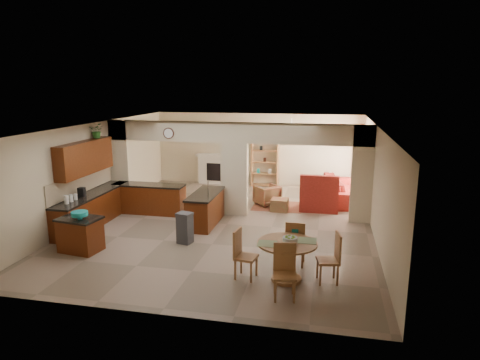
% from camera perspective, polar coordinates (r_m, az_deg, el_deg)
% --- Properties ---
extents(floor, '(10.00, 10.00, 0.00)m').
position_cam_1_polar(floor, '(12.25, -1.74, -5.89)').
color(floor, '#866F5C').
rests_on(floor, ground).
extents(ceiling, '(10.00, 10.00, 0.00)m').
position_cam_1_polar(ceiling, '(11.66, -1.83, 7.26)').
color(ceiling, white).
rests_on(ceiling, wall_back).
extents(wall_back, '(8.00, 0.00, 8.00)m').
position_cam_1_polar(wall_back, '(16.70, 2.25, 4.07)').
color(wall_back, '#CAB294').
rests_on(wall_back, floor).
extents(wall_front, '(8.00, 0.00, 8.00)m').
position_cam_1_polar(wall_front, '(7.30, -11.11, -7.61)').
color(wall_front, '#CAB294').
rests_on(wall_front, floor).
extents(wall_left, '(0.00, 10.00, 10.00)m').
position_cam_1_polar(wall_left, '(13.38, -18.69, 1.24)').
color(wall_left, '#CAB294').
rests_on(wall_left, floor).
extents(wall_right, '(0.00, 10.00, 10.00)m').
position_cam_1_polar(wall_right, '(11.63, 17.75, -0.35)').
color(wall_right, '#CAB294').
rests_on(wall_right, floor).
extents(partition_left_pier, '(0.60, 0.25, 2.80)m').
position_cam_1_polar(partition_left_pier, '(14.09, -15.60, 1.99)').
color(partition_left_pier, '#CAB294').
rests_on(partition_left_pier, floor).
extents(partition_center_pier, '(0.80, 0.25, 2.20)m').
position_cam_1_polar(partition_center_pier, '(12.89, -0.73, 0.14)').
color(partition_center_pier, '#CAB294').
rests_on(partition_center_pier, floor).
extents(partition_right_pier, '(0.60, 0.25, 2.80)m').
position_cam_1_polar(partition_right_pier, '(12.57, 15.96, 0.72)').
color(partition_right_pier, '#CAB294').
rests_on(partition_right_pier, floor).
extents(partition_header, '(8.00, 0.25, 0.60)m').
position_cam_1_polar(partition_header, '(12.66, -0.75, 6.33)').
color(partition_header, '#CAB294').
rests_on(partition_header, partition_center_pier).
extents(kitchen_counter, '(2.52, 3.29, 1.48)m').
position_cam_1_polar(kitchen_counter, '(13.02, -16.13, -3.13)').
color(kitchen_counter, '#3F1507').
rests_on(kitchen_counter, floor).
extents(upper_cabinets, '(0.35, 2.40, 0.90)m').
position_cam_1_polar(upper_cabinets, '(12.52, -19.97, 2.82)').
color(upper_cabinets, '#3F1507').
rests_on(upper_cabinets, wall_left).
extents(peninsula, '(0.70, 1.85, 0.91)m').
position_cam_1_polar(peninsula, '(12.16, -4.64, -3.81)').
color(peninsula, '#3F1507').
rests_on(peninsula, floor).
extents(wall_clock, '(0.34, 0.03, 0.34)m').
position_cam_1_polar(wall_clock, '(13.11, -9.51, 6.16)').
color(wall_clock, '#472317').
rests_on(wall_clock, partition_header).
extents(rug, '(1.60, 1.30, 0.01)m').
position_cam_1_polar(rug, '(14.02, 5.06, -3.49)').
color(rug, brown).
rests_on(rug, floor).
extents(fireplace, '(1.60, 0.35, 1.20)m').
position_cam_1_polar(fireplace, '(17.01, -3.19, 1.53)').
color(fireplace, beige).
rests_on(fireplace, floor).
extents(shelving_unit, '(1.00, 0.32, 1.80)m').
position_cam_1_polar(shelving_unit, '(16.55, 3.33, 2.22)').
color(shelving_unit, '#9D5A36').
rests_on(shelving_unit, floor).
extents(window_a, '(0.02, 0.90, 1.90)m').
position_cam_1_polar(window_a, '(13.90, 16.66, 0.95)').
color(window_a, white).
rests_on(window_a, wall_right).
extents(window_b, '(0.02, 0.90, 1.90)m').
position_cam_1_polar(window_b, '(15.57, 16.18, 2.19)').
color(window_b, white).
rests_on(window_b, wall_right).
extents(glazed_door, '(0.02, 0.70, 2.10)m').
position_cam_1_polar(glazed_door, '(14.76, 16.37, 1.03)').
color(glazed_door, white).
rests_on(glazed_door, wall_right).
extents(drape_a_left, '(0.10, 0.28, 2.30)m').
position_cam_1_polar(drape_a_left, '(13.31, 16.69, 0.44)').
color(drape_a_left, '#381F16').
rests_on(drape_a_left, wall_right).
extents(drape_a_right, '(0.10, 0.28, 2.30)m').
position_cam_1_polar(drape_a_right, '(14.49, 16.32, 1.43)').
color(drape_a_right, '#381F16').
rests_on(drape_a_right, wall_right).
extents(drape_b_left, '(0.10, 0.28, 2.30)m').
position_cam_1_polar(drape_b_left, '(14.98, 16.19, 1.79)').
color(drape_b_left, '#381F16').
rests_on(drape_b_left, wall_right).
extents(drape_b_right, '(0.10, 0.28, 2.30)m').
position_cam_1_polar(drape_b_right, '(16.16, 15.89, 2.58)').
color(drape_b_right, '#381F16').
rests_on(drape_b_right, wall_right).
extents(ceiling_fan, '(1.00, 1.00, 0.10)m').
position_cam_1_polar(ceiling_fan, '(14.40, 6.89, 7.25)').
color(ceiling_fan, white).
rests_on(ceiling_fan, ceiling).
extents(kitchen_island, '(1.04, 0.81, 0.83)m').
position_cam_1_polar(kitchen_island, '(10.90, -20.51, -6.80)').
color(kitchen_island, '#3F1507').
rests_on(kitchen_island, floor).
extents(teal_bowl, '(0.38, 0.38, 0.18)m').
position_cam_1_polar(teal_bowl, '(10.65, -20.60, -4.43)').
color(teal_bowl, teal).
rests_on(teal_bowl, kitchen_island).
extents(trash_can, '(0.40, 0.37, 0.72)m').
position_cam_1_polar(trash_can, '(10.82, -7.36, -6.51)').
color(trash_can, '#313134').
rests_on(trash_can, floor).
extents(dining_table, '(1.21, 1.21, 0.82)m').
position_cam_1_polar(dining_table, '(8.76, 6.28, -9.99)').
color(dining_table, '#9D5A36').
rests_on(dining_table, floor).
extents(fruit_bowl, '(0.29, 0.29, 0.16)m').
position_cam_1_polar(fruit_bowl, '(8.55, 6.68, -7.95)').
color(fruit_bowl, '#6BA824').
rests_on(fruit_bowl, dining_table).
extents(sofa, '(2.84, 1.51, 0.79)m').
position_cam_1_polar(sofa, '(14.98, 13.63, -1.22)').
color(sofa, maroon).
rests_on(sofa, floor).
extents(chaise, '(1.19, 0.98, 0.47)m').
position_cam_1_polar(chaise, '(13.82, 10.47, -2.91)').
color(chaise, maroon).
rests_on(chaise, floor).
extents(armchair, '(1.01, 1.01, 0.66)m').
position_cam_1_polar(armchair, '(14.08, 3.64, -2.03)').
color(armchair, maroon).
rests_on(armchair, floor).
extents(ottoman, '(0.53, 0.53, 0.38)m').
position_cam_1_polar(ottoman, '(13.52, 5.30, -3.30)').
color(ottoman, maroon).
rests_on(ottoman, floor).
extents(plant, '(0.46, 0.42, 0.44)m').
position_cam_1_polar(plant, '(13.05, -18.53, 6.27)').
color(plant, '#1D4A13').
rests_on(plant, upper_cabinets).
extents(chair_north, '(0.43, 0.44, 1.02)m').
position_cam_1_polar(chair_north, '(9.44, 7.38, -8.19)').
color(chair_north, '#9D5A36').
rests_on(chair_north, floor).
extents(chair_east, '(0.50, 0.50, 1.02)m').
position_cam_1_polar(chair_east, '(8.83, 12.21, -9.88)').
color(chair_east, '#9D5A36').
rests_on(chair_east, floor).
extents(chair_south, '(0.48, 0.48, 1.02)m').
position_cam_1_polar(chair_south, '(8.14, 5.97, -11.68)').
color(chair_south, '#9D5A36').
rests_on(chair_south, floor).
extents(chair_west, '(0.48, 0.48, 1.02)m').
position_cam_1_polar(chair_west, '(8.84, 0.29, -9.56)').
color(chair_west, '#9D5A36').
rests_on(chair_west, floor).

